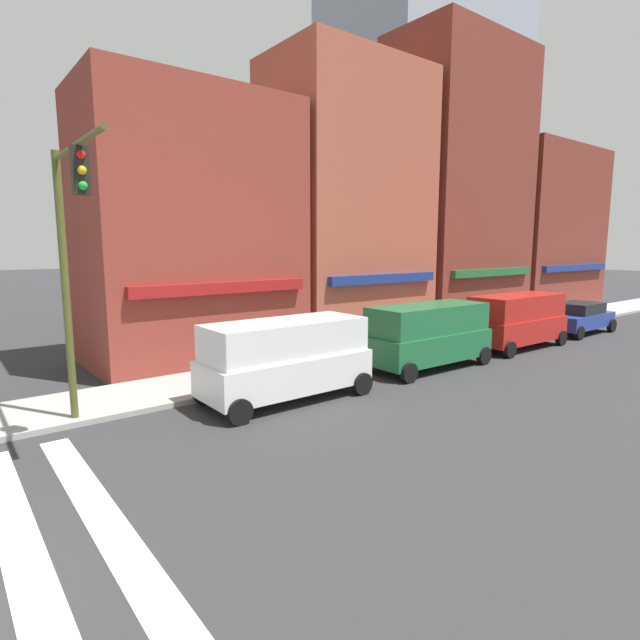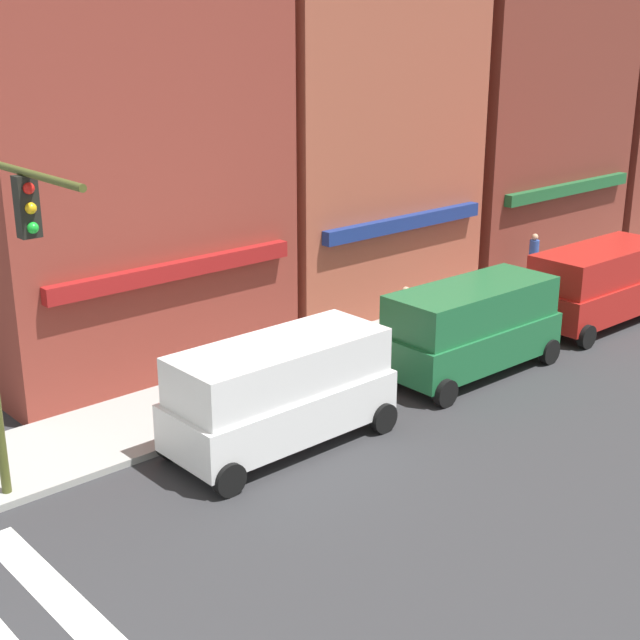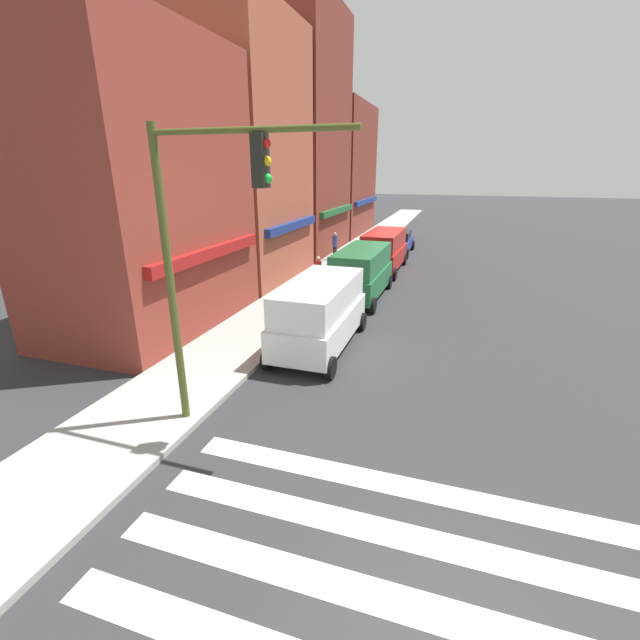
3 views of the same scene
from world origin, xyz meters
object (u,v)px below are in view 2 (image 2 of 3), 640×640
object	(u,v)px
van_white	(280,390)
van_green	(471,326)
traffic_signal	(1,281)
pedestrian_red_jacket	(405,317)
van_red	(599,282)
pedestrian_blue_shirt	(533,258)

from	to	relation	value
van_white	van_green	world-z (taller)	same
traffic_signal	pedestrian_red_jacket	size ratio (longest dim) A/B	3.78
van_white	van_red	world-z (taller)	same
pedestrian_red_jacket	pedestrian_blue_shirt	bearing A→B (deg)	133.05
van_white	van_red	size ratio (longest dim) A/B	0.99
traffic_signal	pedestrian_blue_shirt	world-z (taller)	traffic_signal
van_white	pedestrian_blue_shirt	size ratio (longest dim) A/B	2.83
van_green	pedestrian_blue_shirt	size ratio (longest dim) A/B	2.85
traffic_signal	van_white	size ratio (longest dim) A/B	1.34
traffic_signal	pedestrian_red_jacket	world-z (taller)	traffic_signal
van_red	pedestrian_blue_shirt	bearing A→B (deg)	66.08
van_green	pedestrian_red_jacket	world-z (taller)	van_green
van_white	pedestrian_blue_shirt	world-z (taller)	van_white
pedestrian_blue_shirt	van_red	bearing A→B (deg)	-94.42
pedestrian_blue_shirt	traffic_signal	bearing A→B (deg)	-151.66
van_green	pedestrian_blue_shirt	world-z (taller)	van_green
van_green	van_white	bearing A→B (deg)	-178.92
pedestrian_red_jacket	van_white	bearing A→B (deg)	-38.56
traffic_signal	van_green	world-z (taller)	traffic_signal
van_white	van_green	xyz separation A→B (m)	(6.27, 0.00, 0.00)
van_green	traffic_signal	bearing A→B (deg)	177.17
van_green	pedestrian_blue_shirt	bearing A→B (deg)	25.78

